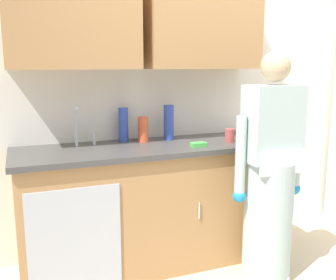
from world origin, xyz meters
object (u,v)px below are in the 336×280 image
(bottle_water_tall, at_px, (169,123))
(knife_on_counter, at_px, (244,135))
(cup_by_sink, at_px, (230,135))
(sink, at_px, (85,152))
(bottle_cleaner_spray, at_px, (123,125))
(person_at_sink, at_px, (269,187))
(sponge, at_px, (198,145))
(bottle_water_short, at_px, (143,129))

(bottle_water_tall, height_order, knife_on_counter, bottle_water_tall)
(cup_by_sink, bearing_deg, bottle_water_tall, 147.45)
(sink, bearing_deg, bottle_cleaner_spray, 31.86)
(person_at_sink, xyz_separation_m, sponge, (-0.38, 0.36, 0.26))
(bottle_water_short, height_order, cup_by_sink, bottle_water_short)
(person_at_sink, bearing_deg, bottle_cleaner_spray, 138.23)
(person_at_sink, relative_size, sponge, 14.73)
(sponge, bearing_deg, bottle_water_tall, 108.22)
(person_at_sink, bearing_deg, cup_by_sink, 100.71)
(bottle_water_short, bearing_deg, bottle_cleaner_spray, 151.45)
(knife_on_counter, bearing_deg, cup_by_sink, 138.35)
(knife_on_counter, bearing_deg, sink, 103.00)
(person_at_sink, relative_size, bottle_cleaner_spray, 6.10)
(person_at_sink, height_order, sponge, person_at_sink)
(cup_by_sink, height_order, sponge, cup_by_sink)
(bottle_cleaner_spray, distance_m, sponge, 0.62)
(cup_by_sink, bearing_deg, sponge, -167.21)
(bottle_cleaner_spray, relative_size, sponge, 2.41)
(cup_by_sink, xyz_separation_m, sponge, (-0.30, -0.07, -0.04))
(sink, distance_m, cup_by_sink, 1.11)
(bottle_water_short, height_order, knife_on_counter, bottle_water_short)
(bottle_water_tall, distance_m, knife_on_counter, 0.70)
(bottle_water_short, bearing_deg, cup_by_sink, -21.84)
(bottle_water_tall, relative_size, sponge, 2.53)
(sponge, bearing_deg, person_at_sink, -43.38)
(bottle_water_short, relative_size, sponge, 1.80)
(bottle_water_tall, bearing_deg, sink, -168.23)
(bottle_cleaner_spray, distance_m, cup_by_sink, 0.83)
(bottle_water_short, distance_m, sponge, 0.46)
(person_at_sink, bearing_deg, sink, 155.17)
(bottle_water_short, bearing_deg, sponge, -44.43)
(person_at_sink, bearing_deg, bottle_water_short, 136.13)
(person_at_sink, xyz_separation_m, bottle_water_short, (-0.71, 0.68, 0.35))
(bottle_water_short, bearing_deg, sink, -164.21)
(sponge, bearing_deg, knife_on_counter, 27.42)
(sink, relative_size, person_at_sink, 0.31)
(sink, height_order, cup_by_sink, sink)
(sink, xyz_separation_m, person_at_sink, (1.18, -0.55, -0.23))
(bottle_water_short, relative_size, knife_on_counter, 0.82)
(knife_on_counter, height_order, sponge, sponge)
(bottle_cleaner_spray, relative_size, knife_on_counter, 1.11)
(person_at_sink, distance_m, bottle_water_tall, 0.93)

